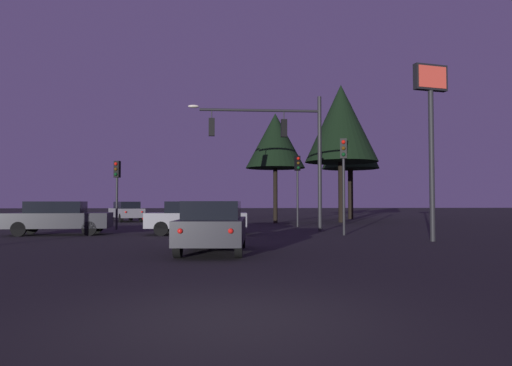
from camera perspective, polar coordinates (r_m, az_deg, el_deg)
ground_plane at (r=30.56m, az=-4.56°, el=-5.12°), size 168.00×168.00×0.00m
traffic_signal_mast_arm at (r=23.89m, az=3.18°, el=5.22°), size 6.78×0.38×6.90m
traffic_light_corner_left at (r=28.38m, az=5.08°, el=0.81°), size 0.35×0.38×4.29m
traffic_light_corner_right at (r=26.33m, az=-16.57°, el=0.29°), size 0.36×0.38×3.71m
traffic_light_median at (r=21.51m, az=10.61°, el=1.97°), size 0.35×0.38×4.36m
car_nearside_lane at (r=14.02m, az=-5.26°, el=-5.18°), size 2.19×4.32×1.52m
car_crossing_left at (r=23.22m, az=-22.88°, el=-3.87°), size 4.64×2.10×1.52m
car_crossing_right at (r=21.78m, az=-7.32°, el=-4.14°), size 4.68×1.95×1.52m
car_far_lane at (r=37.45m, az=-15.50°, el=-3.31°), size 3.37×4.53×1.52m
store_sign_illuminated at (r=19.40m, az=20.51°, el=8.18°), size 1.42×0.55×6.79m
tree_behind_sign at (r=35.59m, az=10.31°, el=7.11°), size 5.38×5.38×10.23m
tree_left_far at (r=42.50m, az=11.38°, el=5.65°), size 5.00×5.00×10.35m
tree_center_horizon at (r=33.23m, az=2.36°, el=5.13°), size 4.18×4.18×7.77m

